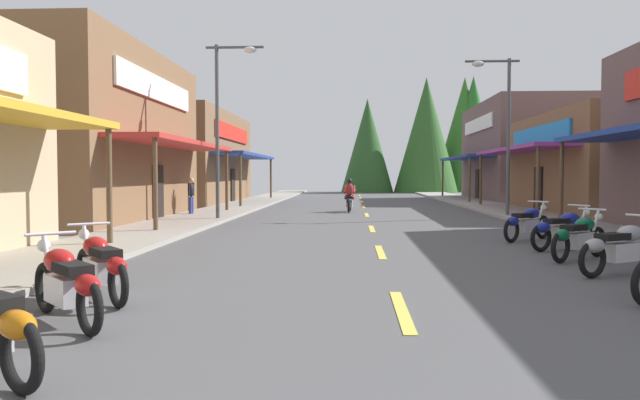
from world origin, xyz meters
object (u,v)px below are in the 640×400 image
(motorcycle_parked_right_2, at_px, (621,247))
(streetlamp_left, at_px, (226,107))
(streetlamp_right, at_px, (501,115))
(motorcycle_parked_left_1, at_px, (66,282))
(motorcycle_parked_right_3, at_px, (579,236))
(motorcycle_parked_right_4, at_px, (563,229))
(pedestrian_browsing, at_px, (191,194))
(motorcycle_parked_left_2, at_px, (101,264))
(motorcycle_parked_right_5, at_px, (527,222))
(rider_cruising_lead, at_px, (349,198))

(motorcycle_parked_right_2, bearing_deg, streetlamp_left, 98.51)
(streetlamp_right, bearing_deg, streetlamp_left, -167.08)
(streetlamp_left, bearing_deg, motorcycle_parked_left_1, -84.93)
(streetlamp_left, distance_m, motorcycle_parked_left_1, 16.02)
(motorcycle_parked_right_3, distance_m, motorcycle_parked_right_4, 1.69)
(motorcycle_parked_left_1, bearing_deg, pedestrian_browsing, -33.56)
(streetlamp_left, bearing_deg, streetlamp_right, 12.92)
(motorcycle_parked_right_3, height_order, motorcycle_parked_left_2, same)
(motorcycle_parked_right_3, height_order, motorcycle_parked_left_1, same)
(streetlamp_left, height_order, motorcycle_parked_left_1, streetlamp_left)
(motorcycle_parked_right_3, bearing_deg, pedestrian_browsing, 90.23)
(streetlamp_left, bearing_deg, motorcycle_parked_right_2, -51.25)
(streetlamp_left, xyz_separation_m, motorcycle_parked_right_3, (9.32, -9.79, -3.74))
(streetlamp_right, relative_size, motorcycle_parked_left_2, 3.74)
(motorcycle_parked_right_5, bearing_deg, rider_cruising_lead, 68.39)
(streetlamp_right, bearing_deg, motorcycle_parked_left_1, -117.32)
(streetlamp_right, bearing_deg, pedestrian_browsing, 179.61)
(streetlamp_left, relative_size, motorcycle_parked_right_3, 3.97)
(streetlamp_right, relative_size, motorcycle_parked_right_4, 3.41)
(motorcycle_parked_right_4, height_order, rider_cruising_lead, rider_cruising_lead)
(motorcycle_parked_right_3, height_order, rider_cruising_lead, rider_cruising_lead)
(streetlamp_right, distance_m, rider_cruising_lead, 7.81)
(motorcycle_parked_right_4, relative_size, motorcycle_parked_right_5, 1.15)
(motorcycle_parked_right_5, distance_m, motorcycle_parked_left_1, 12.22)
(pedestrian_browsing, bearing_deg, motorcycle_parked_left_2, -72.48)
(motorcycle_parked_right_3, xyz_separation_m, motorcycle_parked_right_4, (0.25, 1.67, 0.00))
(motorcycle_parked_left_2, height_order, pedestrian_browsing, pedestrian_browsing)
(streetlamp_right, distance_m, motorcycle_parked_right_3, 12.85)
(motorcycle_parked_right_5, height_order, motorcycle_parked_left_1, same)
(streetlamp_left, distance_m, motorcycle_parked_right_5, 11.79)
(motorcycle_parked_right_4, relative_size, motorcycle_parked_left_1, 1.17)
(motorcycle_parked_left_1, height_order, rider_cruising_lead, rider_cruising_lead)
(streetlamp_left, bearing_deg, pedestrian_browsing, 128.38)
(motorcycle_parked_right_4, bearing_deg, pedestrian_browsing, 105.64)
(motorcycle_parked_right_4, height_order, motorcycle_parked_left_2, same)
(motorcycle_parked_right_5, distance_m, rider_cruising_lead, 12.98)
(streetlamp_right, bearing_deg, motorcycle_parked_right_2, -95.31)
(streetlamp_left, distance_m, motorcycle_parked_left_2, 14.65)
(motorcycle_parked_right_4, distance_m, pedestrian_browsing, 15.74)
(streetlamp_right, height_order, motorcycle_parked_right_4, streetlamp_right)
(motorcycle_parked_right_3, relative_size, pedestrian_browsing, 1.01)
(motorcycle_parked_left_1, xyz_separation_m, pedestrian_browsing, (-3.38, 18.04, 0.45))
(rider_cruising_lead, relative_size, pedestrian_browsing, 1.32)
(rider_cruising_lead, bearing_deg, streetlamp_right, -117.46)
(streetlamp_right, xyz_separation_m, motorcycle_parked_right_2, (-1.31, -14.09, -3.66))
(motorcycle_parked_right_3, distance_m, motorcycle_parked_left_2, 9.20)
(motorcycle_parked_left_2, bearing_deg, motorcycle_parked_right_5, -85.51)
(streetlamp_left, relative_size, motorcycle_parked_right_2, 3.44)
(motorcycle_parked_right_3, xyz_separation_m, pedestrian_browsing, (-11.32, 12.33, 0.45))
(motorcycle_parked_right_2, bearing_deg, motorcycle_parked_left_2, 166.61)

